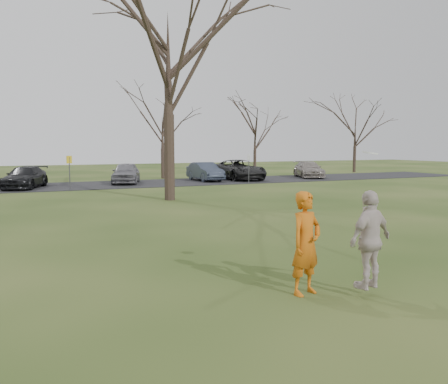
% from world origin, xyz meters
% --- Properties ---
extents(ground, '(120.00, 120.00, 0.00)m').
position_xyz_m(ground, '(0.00, 0.00, 0.00)').
color(ground, '#1E380F').
rests_on(ground, ground).
extents(parking_strip, '(62.00, 6.50, 0.04)m').
position_xyz_m(parking_strip, '(0.00, 25.00, 0.02)').
color(parking_strip, black).
rests_on(parking_strip, ground).
extents(player_defender, '(0.78, 0.62, 1.88)m').
position_xyz_m(player_defender, '(-0.15, 0.05, 0.94)').
color(player_defender, '#C05C0F').
rests_on(player_defender, ground).
extents(car_3, '(3.27, 4.94, 1.33)m').
position_xyz_m(car_3, '(-4.43, 24.47, 0.71)').
color(car_3, black).
rests_on(car_3, parking_strip).
extents(car_4, '(2.97, 4.64, 1.47)m').
position_xyz_m(car_4, '(2.12, 25.45, 0.78)').
color(car_4, slate).
rests_on(car_4, parking_strip).
extents(car_5, '(1.61, 4.24, 1.38)m').
position_xyz_m(car_5, '(8.06, 25.40, 0.73)').
color(car_5, '#333B4C').
rests_on(car_5, parking_strip).
extents(car_6, '(2.64, 5.56, 1.53)m').
position_xyz_m(car_6, '(10.91, 25.43, 0.81)').
color(car_6, black).
rests_on(car_6, parking_strip).
extents(car_7, '(3.28, 4.89, 1.32)m').
position_xyz_m(car_7, '(17.23, 25.19, 0.70)').
color(car_7, gray).
rests_on(car_7, parking_strip).
extents(catching_play, '(1.10, 0.64, 2.45)m').
position_xyz_m(catching_play, '(0.80, -0.55, 1.04)').
color(catching_play, beige).
rests_on(catching_play, ground).
extents(sign_yellow, '(0.35, 0.35, 2.08)m').
position_xyz_m(sign_yellow, '(-2.00, 22.00, 1.45)').
color(sign_yellow, '#47474C').
rests_on(sign_yellow, ground).
extents(sign_white, '(0.35, 0.35, 2.08)m').
position_xyz_m(sign_white, '(10.00, 22.00, 1.45)').
color(sign_white, '#47474C').
rests_on(sign_white, ground).
extents(big_tree, '(9.00, 9.00, 14.00)m').
position_xyz_m(big_tree, '(2.00, 15.00, 7.00)').
color(big_tree, '#352821').
rests_on(big_tree, ground).
extents(small_tree_row, '(55.00, 5.90, 8.50)m').
position_xyz_m(small_tree_row, '(4.38, 30.06, 3.89)').
color(small_tree_row, '#352821').
rests_on(small_tree_row, ground).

